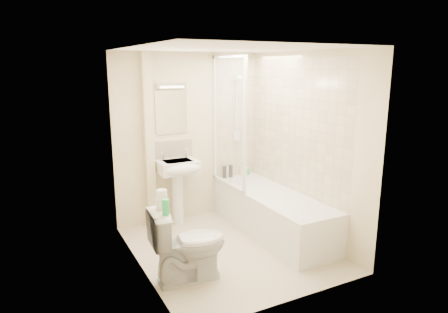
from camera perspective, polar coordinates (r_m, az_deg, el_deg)
floor at (r=5.07m, az=0.85°, el=-13.05°), size 2.50×2.50×0.00m
wall_back at (r=5.78m, az=-4.97°, el=2.71°), size 2.20×0.02×2.40m
wall_left at (r=4.27m, az=-12.22°, el=-1.17°), size 0.02×2.50×2.40m
wall_right at (r=5.27m, az=11.51°, el=1.50°), size 0.02×2.50×2.40m
ceiling at (r=4.56m, az=0.95°, el=15.20°), size 2.20×2.50×0.02m
tile_back at (r=6.05m, az=1.63°, el=5.38°), size 0.70×0.01×1.75m
tile_right at (r=5.38m, az=10.19°, el=4.22°), size 0.01×2.10×1.75m
pipe_boxing at (r=5.52m, az=-10.69°, el=2.06°), size 0.12×0.12×2.40m
splashback at (r=5.71m, az=-7.37°, el=0.79°), size 0.60×0.02×0.30m
mirror at (r=5.62m, az=-7.52°, el=6.28°), size 0.46×0.01×0.60m
strip_light at (r=5.57m, az=-7.55°, el=10.04°), size 0.42×0.07×0.07m
bathtub at (r=5.47m, az=6.87°, el=-7.84°), size 0.70×2.10×0.55m
shower_screen at (r=5.50m, az=0.65°, el=4.89°), size 0.04×0.92×1.80m
shower_fixture at (r=6.00m, az=1.83°, el=6.47°), size 0.10×0.16×0.99m
pedestal_sink at (r=5.57m, az=-6.48°, el=-2.52°), size 0.55×0.50×1.06m
bottle_black_a at (r=6.04m, az=0.11°, el=-2.24°), size 0.06×0.06×0.18m
bottle_white_a at (r=6.05m, az=0.34°, el=-2.27°), size 0.06×0.06×0.17m
bottle_black_b at (r=6.08m, az=0.97°, el=-2.09°), size 0.06×0.06×0.19m
bottle_cream at (r=6.18m, az=2.51°, el=-2.01°), size 0.05×0.05×0.16m
bottle_white_b at (r=6.22m, az=3.23°, el=-2.02°), size 0.05×0.05×0.13m
bottle_green at (r=6.23m, az=3.36°, el=-2.14°), size 0.06×0.06×0.10m
toilet at (r=4.27m, az=-5.11°, el=-12.32°), size 0.57×0.86×0.80m
toilet_roll_lower at (r=4.08m, az=-8.98°, el=-6.80°), size 0.10×0.10×0.10m
toilet_roll_upper at (r=4.04m, az=-8.88°, el=-5.48°), size 0.10×0.10×0.11m
green_bottle at (r=3.92m, az=-8.34°, el=-7.17°), size 0.07×0.07×0.16m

